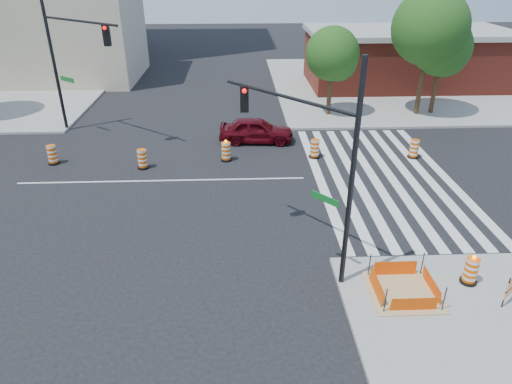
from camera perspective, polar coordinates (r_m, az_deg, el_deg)
The scene contains 20 objects.
ground at distance 22.92m, azimuth -11.66°, elevation 1.40°, with size 120.00×120.00×0.00m, color black.
sidewalk_ne at distance 42.07m, azimuth 17.84°, elevation 12.66°, with size 22.00×22.00×0.15m, color gray.
crosswalk_east at distance 23.72m, azimuth 15.43°, elevation 1.89°, with size 6.75×13.50×0.01m.
lane_centerline at distance 22.91m, azimuth -11.67°, elevation 1.41°, with size 14.00×0.12×0.01m, color silver.
excavation_pit at distance 15.76m, azimuth 17.92°, elevation -11.66°, with size 2.20×2.20×0.90m.
brick_storefront at distance 41.61m, azimuth 18.29°, elevation 15.63°, with size 16.50×8.50×4.60m.
beige_midrise at distance 45.47m, azimuth -24.13°, elevation 19.05°, with size 14.00×10.00×10.00m, color #C4B695.
red_coupe at distance 27.09m, azimuth 0.02°, elevation 7.76°, with size 1.74×4.33×1.47m, color #4F060E.
signal_pole_se at distance 14.40m, azimuth 7.13°, elevation 5.68°, with size 3.77×4.28×7.38m.
signal_pole_nw at distance 29.03m, azimuth -22.42°, elevation 16.30°, with size 5.13×4.15×8.53m.
pit_drum at distance 16.76m, azimuth 25.24°, elevation -8.96°, with size 0.55×0.55×1.08m.
barricade at distance 16.41m, azimuth 29.38°, elevation -10.16°, with size 0.76×0.62×1.11m.
tree_north_c at distance 31.52m, azimuth 9.56°, elevation 16.33°, with size 3.50×3.50×5.95m.
tree_north_d at distance 32.90m, azimuth 20.91°, elevation 18.21°, with size 4.86×4.86×8.25m.
tree_north_e at distance 33.68m, azimuth 22.23°, elevation 16.08°, with size 3.81×3.81×6.48m.
median_drum_1 at distance 26.43m, azimuth -24.09°, elevation 4.21°, with size 0.60×0.60×1.02m.
median_drum_2 at distance 24.34m, azimuth -14.00°, elevation 3.95°, with size 0.60×0.60×1.02m.
median_drum_3 at distance 24.60m, azimuth -3.76°, elevation 5.02°, with size 0.60×0.60×1.18m.
median_drum_4 at distance 25.14m, azimuth 7.35°, elevation 5.32°, with size 0.60×0.60×1.02m.
median_drum_5 at distance 26.36m, azimuth 19.14°, elevation 5.05°, with size 0.60×0.60×1.02m.
Camera 1 is at (3.76, -20.38, 9.78)m, focal length 32.00 mm.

